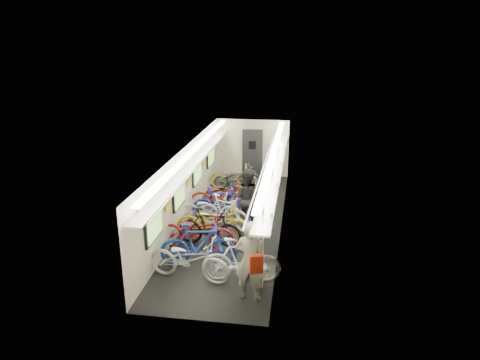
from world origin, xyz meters
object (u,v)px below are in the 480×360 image
(bicycle_1, at_px, (198,245))
(bicycle_0, at_px, (189,259))
(backpack, at_px, (256,264))
(passenger_near, at_px, (250,261))
(passenger_mid, at_px, (247,198))

(bicycle_1, bearing_deg, bicycle_0, 165.46)
(bicycle_0, bearing_deg, backpack, -116.90)
(bicycle_1, xyz_separation_m, passenger_near, (1.47, -1.26, 0.35))
(bicycle_0, relative_size, bicycle_1, 1.05)
(bicycle_0, bearing_deg, bicycle_1, 4.58)
(passenger_near, height_order, passenger_mid, passenger_mid)
(bicycle_1, distance_m, backpack, 2.68)
(passenger_near, distance_m, backpack, 0.82)
(bicycle_0, relative_size, passenger_near, 1.10)
(bicycle_0, height_order, passenger_near, passenger_near)
(bicycle_1, xyz_separation_m, passenger_mid, (0.91, 2.57, 0.35))
(passenger_near, bearing_deg, bicycle_1, -35.82)
(bicycle_0, height_order, passenger_mid, passenger_mid)
(backpack, bearing_deg, bicycle_0, 123.86)
(passenger_mid, bearing_deg, bicycle_0, 85.38)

